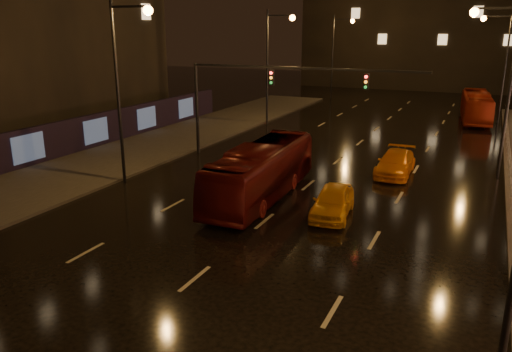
{
  "coord_description": "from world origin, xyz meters",
  "views": [
    {
      "loc": [
        8.62,
        -9.38,
        8.44
      ],
      "look_at": [
        0.15,
        8.77,
        2.5
      ],
      "focal_mm": 35.0,
      "sensor_mm": 36.0,
      "label": 1
    }
  ],
  "objects_px": {
    "taxi_near": "(333,201)",
    "taxi_far": "(396,163)",
    "bus_curb": "(476,107)",
    "bus_red": "(262,171)"
  },
  "relations": [
    {
      "from": "taxi_near",
      "to": "taxi_far",
      "type": "bearing_deg",
      "value": 73.59
    },
    {
      "from": "bus_curb",
      "to": "taxi_far",
      "type": "bearing_deg",
      "value": -104.69
    },
    {
      "from": "bus_curb",
      "to": "bus_red",
      "type": "bearing_deg",
      "value": -112.7
    },
    {
      "from": "bus_curb",
      "to": "taxi_near",
      "type": "distance_m",
      "value": 30.23
    },
    {
      "from": "taxi_near",
      "to": "taxi_far",
      "type": "relative_size",
      "value": 0.86
    },
    {
      "from": "bus_red",
      "to": "bus_curb",
      "type": "height_order",
      "value": "bus_red"
    },
    {
      "from": "taxi_far",
      "to": "bus_red",
      "type": "bearing_deg",
      "value": -128.0
    },
    {
      "from": "bus_curb",
      "to": "taxi_far",
      "type": "height_order",
      "value": "bus_curb"
    },
    {
      "from": "bus_red",
      "to": "taxi_near",
      "type": "height_order",
      "value": "bus_red"
    },
    {
      "from": "taxi_near",
      "to": "taxi_far",
      "type": "distance_m",
      "value": 8.43
    }
  ]
}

